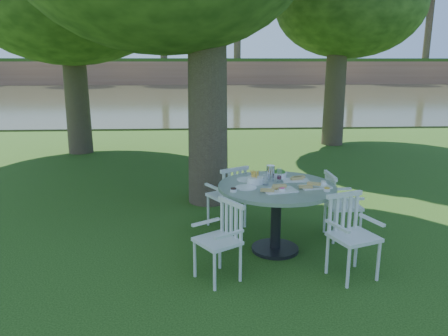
{
  "coord_description": "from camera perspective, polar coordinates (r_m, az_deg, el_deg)",
  "views": [
    {
      "loc": [
        -0.31,
        -5.32,
        2.2
      ],
      "look_at": [
        0.0,
        0.2,
        0.85
      ],
      "focal_mm": 35.0,
      "sensor_mm": 36.0,
      "label": 1
    }
  ],
  "objects": [
    {
      "name": "chair_nw",
      "position": [
        5.82,
        0.8,
        -3.21
      ],
      "size": [
        0.58,
        0.57,
        0.86
      ],
      "rotation": [
        0.0,
        0.0,
        -2.61
      ],
      "color": "silver",
      "rests_on": "ground"
    },
    {
      "name": "far_bank",
      "position": [
        46.71,
        -2.64,
        19.93
      ],
      "size": [
        100.0,
        18.0,
        15.2
      ],
      "color": "#8D5A42",
      "rests_on": "ground"
    },
    {
      "name": "river",
      "position": [
        28.41,
        -2.62,
        9.28
      ],
      "size": [
        100.0,
        28.0,
        0.12
      ],
      "primitive_type": "cube",
      "color": "#32341F",
      "rests_on": "ground"
    },
    {
      "name": "chair_se",
      "position": [
        4.77,
        15.99,
        -7.6
      ],
      "size": [
        0.55,
        0.54,
        0.87
      ],
      "rotation": [
        0.0,
        0.0,
        0.35
      ],
      "color": "silver",
      "rests_on": "ground"
    },
    {
      "name": "table",
      "position": [
        5.13,
        6.87,
        -3.99
      ],
      "size": [
        1.36,
        1.36,
        0.81
      ],
      "color": "black",
      "rests_on": "ground"
    },
    {
      "name": "tableware",
      "position": [
        5.15,
        6.31,
        -1.56
      ],
      "size": [
        1.17,
        0.82,
        0.19
      ],
      "color": "white",
      "rests_on": "table"
    },
    {
      "name": "ground",
      "position": [
        5.77,
        0.11,
        -8.71
      ],
      "size": [
        140.0,
        140.0,
        0.0
      ],
      "primitive_type": "plane",
      "color": "#15370B",
      "rests_on": "ground"
    },
    {
      "name": "chair_sw",
      "position": [
        4.53,
        -0.04,
        -8.61
      ],
      "size": [
        0.55,
        0.56,
        0.81
      ],
      "rotation": [
        0.0,
        0.0,
        -0.99
      ],
      "color": "silver",
      "rests_on": "ground"
    },
    {
      "name": "chair_ne",
      "position": [
        5.69,
        14.52,
        -4.16
      ],
      "size": [
        0.41,
        0.44,
        0.84
      ],
      "rotation": [
        0.0,
        0.0,
        -4.68
      ],
      "color": "silver",
      "rests_on": "ground"
    }
  ]
}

